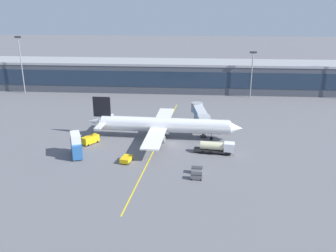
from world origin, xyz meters
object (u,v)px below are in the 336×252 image
at_px(main_airliner, 164,125).
at_px(pushback_tug, 126,159).
at_px(fuel_tanker, 217,147).
at_px(baggage_cart_1, 197,170).
at_px(catering_lift, 76,145).
at_px(crew_van, 90,139).
at_px(baggage_cart_0, 196,176).

height_order(main_airliner, pushback_tug, main_airliner).
relative_size(fuel_tanker, baggage_cart_1, 4.05).
height_order(main_airliner, catering_lift, main_airliner).
xyz_separation_m(pushback_tug, crew_van, (-12.68, 11.71, 0.47)).
bearing_deg(pushback_tug, catering_lift, 168.63).
bearing_deg(pushback_tug, main_airliner, 66.22).
relative_size(crew_van, baggage_cart_1, 1.96).
height_order(pushback_tug, baggage_cart_0, baggage_cart_0).
relative_size(fuel_tanker, catering_lift, 1.52).
height_order(crew_van, baggage_cart_0, crew_van).
xyz_separation_m(crew_van, baggage_cart_0, (30.46, -19.67, -0.53)).
distance_m(fuel_tanker, catering_lift, 37.28).
relative_size(baggage_cart_0, baggage_cart_1, 1.00).
bearing_deg(fuel_tanker, catering_lift, -172.72).
bearing_deg(baggage_cart_0, baggage_cart_1, 87.43).
xyz_separation_m(catering_lift, baggage_cart_0, (31.52, -10.72, -2.28)).
bearing_deg(baggage_cart_0, catering_lift, 161.21).
distance_m(pushback_tug, crew_van, 17.26).
bearing_deg(fuel_tanker, baggage_cart_0, -109.42).
height_order(baggage_cart_0, baggage_cart_1, same).
bearing_deg(crew_van, baggage_cart_1, -28.28).
relative_size(fuel_tanker, baggage_cart_0, 4.05).
distance_m(fuel_tanker, baggage_cart_1, 13.38).
bearing_deg(main_airliner, pushback_tug, -113.78).
distance_m(baggage_cart_0, baggage_cart_1, 3.20).
bearing_deg(pushback_tug, fuel_tanker, 17.85).
bearing_deg(main_airliner, baggage_cart_1, -66.25).
xyz_separation_m(main_airliner, catering_lift, (-21.65, -15.22, -1.06)).
xyz_separation_m(fuel_tanker, catering_lift, (-36.96, -4.72, 1.32)).
bearing_deg(crew_van, fuel_tanker, -6.71).
xyz_separation_m(crew_van, baggage_cart_1, (30.61, -16.47, -0.53)).
bearing_deg(catering_lift, baggage_cart_0, -18.79).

